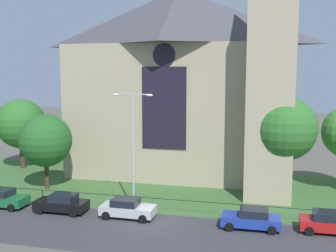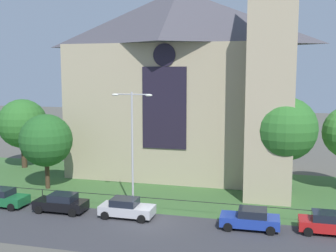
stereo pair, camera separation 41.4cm
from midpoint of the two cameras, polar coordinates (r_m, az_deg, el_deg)
ground at (r=41.48m, az=1.25°, el=-8.29°), size 160.00×160.00×0.00m
road_asphalt at (r=30.48m, az=-3.78°, el=-14.25°), size 120.00×8.00×0.01m
grass_verge at (r=39.61m, az=0.61°, el=-9.06°), size 120.00×20.00×0.01m
church_building at (r=45.77m, az=1.83°, el=6.22°), size 23.20×16.20×26.00m
iron_railing at (r=34.66m, az=-4.11°, el=-9.82°), size 35.52×0.07×1.13m
tree_left_near at (r=41.64m, az=-16.59°, el=-1.92°), size 5.02×5.02×7.23m
tree_left_far at (r=51.52m, az=-19.54°, el=0.27°), size 5.68×5.68×8.06m
tree_right_near at (r=37.54m, az=15.31°, el=-0.48°), size 5.52×5.52×9.11m
streetlamp_near at (r=33.59m, az=-5.14°, el=-1.58°), size 3.37×0.26×9.66m
parked_car_green at (r=38.21m, az=-21.92°, el=-9.08°), size 4.26×2.14×1.51m
parked_car_black at (r=35.33m, az=-14.57°, el=-10.12°), size 4.20×2.03×1.51m
parked_car_silver at (r=33.22m, az=-5.90°, el=-11.05°), size 4.22×2.06×1.51m
parked_car_blue at (r=31.42m, az=10.91°, el=-12.25°), size 4.24×2.09×1.51m
parked_car_red at (r=32.12m, az=20.81°, el=-12.18°), size 4.21×2.04×1.51m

